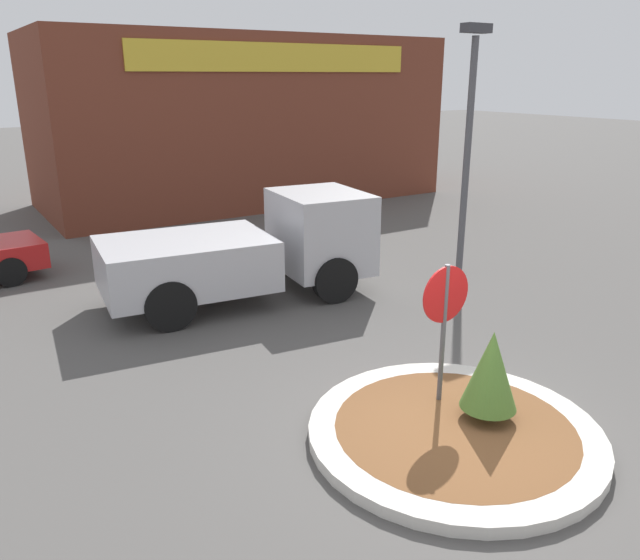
# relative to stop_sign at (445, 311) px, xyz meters

# --- Properties ---
(ground_plane) EXTENTS (120.00, 120.00, 0.00)m
(ground_plane) POSITION_rel_stop_sign_xyz_m (-0.34, -0.67, -1.52)
(ground_plane) COLOR #514F4C
(traffic_island) EXTENTS (3.87, 3.87, 0.16)m
(traffic_island) POSITION_rel_stop_sign_xyz_m (-0.34, -0.67, -1.43)
(traffic_island) COLOR beige
(traffic_island) RESTS_ON ground_plane
(stop_sign) EXTENTS (0.80, 0.07, 2.17)m
(stop_sign) POSITION_rel_stop_sign_xyz_m (0.00, 0.00, 0.00)
(stop_sign) COLOR #4C4C51
(stop_sign) RESTS_ON ground_plane
(island_shrub) EXTENTS (0.76, 0.76, 1.26)m
(island_shrub) POSITION_rel_stop_sign_xyz_m (0.19, -0.73, -0.64)
(island_shrub) COLOR brown
(island_shrub) RESTS_ON traffic_island
(utility_truck) EXTENTS (5.81, 2.87, 2.16)m
(utility_truck) POSITION_rel_stop_sign_xyz_m (-0.12, 5.72, -0.44)
(utility_truck) COLOR #B2B2B7
(utility_truck) RESTS_ON ground_plane
(storefront_building) EXTENTS (14.53, 6.07, 5.95)m
(storefront_building) POSITION_rel_stop_sign_xyz_m (4.79, 16.20, 1.46)
(storefront_building) COLOR brown
(storefront_building) RESTS_ON ground_plane
(light_pole) EXTENTS (0.70, 0.30, 5.65)m
(light_pole) POSITION_rel_stop_sign_xyz_m (4.96, 4.65, 1.85)
(light_pole) COLOR #4C4C51
(light_pole) RESTS_ON ground_plane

